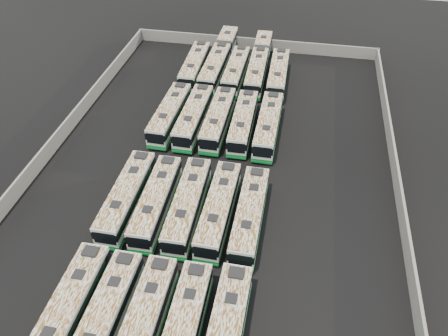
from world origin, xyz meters
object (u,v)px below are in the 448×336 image
at_px(bus_midback_far_left, 170,114).
at_px(bus_midback_center, 218,119).
at_px(bus_midfront_far_left, 127,197).
at_px(bus_back_center, 236,71).
at_px(bus_midback_left, 194,117).
at_px(bus_midback_far_right, 268,125).
at_px(bus_front_left, 105,319).
at_px(bus_front_right, 183,332).
at_px(bus_midfront_far_right, 250,215).
at_px(bus_front_far_left, 68,312).
at_px(bus_midfront_center, 188,205).
at_px(bus_back_far_left, 195,66).
at_px(bus_back_far_right, 278,74).
at_px(bus_midfront_right, 219,209).
at_px(bus_back_right, 259,63).
at_px(bus_midback_right, 243,122).
at_px(bus_midfront_left, 156,201).
at_px(bus_front_center, 143,326).
at_px(bus_back_left, 219,59).

height_order(bus_midback_far_left, bus_midback_center, bus_midback_far_left).
distance_m(bus_midfront_far_left, bus_back_center, 32.59).
distance_m(bus_midback_left, bus_midback_far_right, 10.66).
xyz_separation_m(bus_front_left, bus_midback_center, (3.59, 32.13, 0.02)).
relative_size(bus_front_right, bus_back_center, 1.00).
distance_m(bus_midfront_far_right, bus_back_center, 32.72).
bearing_deg(bus_midback_left, bus_front_far_left, -95.53).
bearing_deg(bus_midback_left, bus_midfront_center, -77.57).
height_order(bus_front_left, bus_back_far_left, bus_back_far_left).
relative_size(bus_front_left, bus_back_far_left, 0.98).
bearing_deg(bus_midfront_far_right, bus_back_far_right, 90.02).
height_order(bus_midfront_right, bus_midback_far_left, bus_midback_far_left).
bearing_deg(bus_midfront_right, bus_midfront_far_right, -3.41).
bearing_deg(bus_midback_far_right, bus_back_center, 115.97).
distance_m(bus_midback_center, bus_back_right, 18.41).
distance_m(bus_midfront_far_left, bus_back_right, 36.92).
bearing_deg(bus_back_center, bus_midfront_far_right, -77.30).
xyz_separation_m(bus_midback_right, bus_back_center, (-3.51, 14.52, 0.01)).
height_order(bus_front_left, bus_back_right, bus_front_left).
height_order(bus_midfront_center, bus_midback_far_left, bus_midfront_center).
distance_m(bus_midback_far_left, bus_midback_left, 3.50).
height_order(bus_front_left, bus_midfront_left, bus_midfront_left).
bearing_deg(bus_midfront_far_left, bus_midfront_left, -1.05).
relative_size(bus_midfront_left, bus_midfront_far_right, 1.00).
distance_m(bus_front_left, bus_front_center, 3.53).
relative_size(bus_front_far_left, bus_front_left, 1.03).
distance_m(bus_front_far_left, bus_back_left, 50.43).
xyz_separation_m(bus_midback_far_left, bus_back_far_right, (14.10, 14.67, -0.01)).
relative_size(bus_front_far_left, bus_midback_center, 1.02).
bearing_deg(bus_midfront_left, bus_midback_far_left, 100.01).
bearing_deg(bus_back_left, bus_front_far_left, -93.42).
height_order(bus_front_right, bus_midback_far_right, bus_midback_far_right).
bearing_deg(bus_midfront_far_right, bus_back_center, 102.38).
bearing_deg(bus_front_far_left, bus_midback_far_left, 89.92).
bearing_deg(bus_midfront_far_right, bus_midfront_right, 176.08).
distance_m(bus_midfront_right, bus_midback_center, 17.60).
relative_size(bus_front_center, bus_midfront_left, 1.00).
distance_m(bus_midfront_far_right, bus_back_far_left, 35.13).
bearing_deg(bus_midback_right, bus_midfront_far_left, -122.65).
relative_size(bus_back_far_left, bus_back_right, 0.66).
distance_m(bus_midfront_center, bus_midback_center, 17.27).
height_order(bus_back_left, bus_back_far_right, bus_back_left).
xyz_separation_m(bus_midfront_far_right, bus_midback_center, (-7.09, 17.47, 0.00)).
distance_m(bus_front_far_left, bus_midfront_far_left, 14.88).
bearing_deg(bus_midfront_left, bus_back_far_right, 70.33).
bearing_deg(bus_back_far_left, bus_midback_far_left, -91.50).
height_order(bus_front_center, bus_back_right, bus_front_center).
height_order(bus_back_left, bus_back_right, bus_back_left).
distance_m(bus_midfront_left, bus_midfront_center, 3.65).
bearing_deg(bus_midback_center, bus_midfront_center, -89.65).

